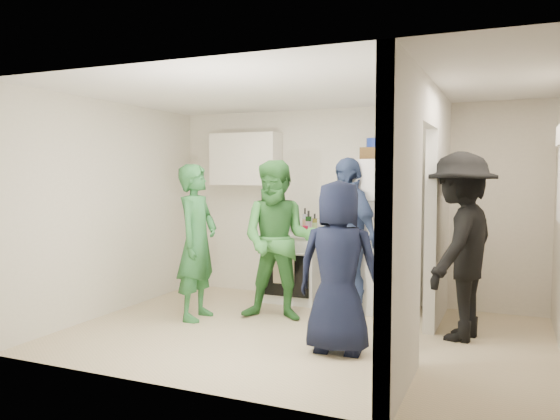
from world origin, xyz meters
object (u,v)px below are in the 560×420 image
(person_green_left, at_px, (197,242))
(person_denim, at_px, (348,237))
(wicker_basket, at_px, (376,154))
(fridge, at_px, (383,235))
(person_green_center, at_px, (278,240))
(person_navy, at_px, (339,267))
(person_nook, at_px, (460,246))
(yellow_cup_stack_top, at_px, (401,149))
(stove, at_px, (294,267))
(blue_bowl, at_px, (376,143))

(person_green_left, relative_size, person_denim, 0.96)
(wicker_basket, height_order, person_denim, wicker_basket)
(fridge, height_order, person_green_left, fridge)
(fridge, relative_size, person_green_left, 1.03)
(person_denim, bearing_deg, person_green_center, -101.32)
(person_navy, xyz_separation_m, person_nook, (0.99, 0.90, 0.14))
(person_green_left, bearing_deg, yellow_cup_stack_top, -65.77)
(yellow_cup_stack_top, height_order, person_nook, yellow_cup_stack_top)
(stove, relative_size, person_green_center, 0.49)
(person_green_center, bearing_deg, person_navy, -52.34)
(fridge, xyz_separation_m, wicker_basket, (-0.10, 0.05, 0.99))
(person_green_left, height_order, person_nook, person_nook)
(blue_bowl, bearing_deg, person_denim, -116.94)
(person_nook, bearing_deg, fridge, -117.29)
(blue_bowl, height_order, person_navy, blue_bowl)
(wicker_basket, distance_m, person_navy, 2.10)
(yellow_cup_stack_top, bearing_deg, person_green_left, -151.62)
(person_green_center, xyz_separation_m, person_navy, (0.96, -0.85, -0.10))
(fridge, distance_m, person_navy, 1.74)
(person_navy, height_order, person_nook, person_nook)
(stove, height_order, yellow_cup_stack_top, yellow_cup_stack_top)
(fridge, distance_m, person_green_center, 1.33)
(person_green_left, xyz_separation_m, person_navy, (1.83, -0.52, -0.08))
(blue_bowl, xyz_separation_m, person_nook, (1.07, -0.88, -1.09))
(stove, height_order, person_green_center, person_green_center)
(stove, distance_m, person_green_left, 1.49)
(yellow_cup_stack_top, distance_m, person_denim, 1.20)
(fridge, bearing_deg, person_nook, -40.79)
(fridge, height_order, person_nook, person_nook)
(person_green_left, distance_m, person_nook, 2.84)
(person_green_center, xyz_separation_m, person_nook, (1.95, 0.06, 0.03))
(wicker_basket, distance_m, person_nook, 1.68)
(wicker_basket, height_order, person_nook, wicker_basket)
(yellow_cup_stack_top, bearing_deg, person_denim, -151.92)
(yellow_cup_stack_top, bearing_deg, blue_bowl, 154.89)
(fridge, bearing_deg, person_navy, -90.72)
(stove, xyz_separation_m, person_green_center, (0.18, -0.92, 0.46))
(fridge, relative_size, person_denim, 0.99)
(person_green_center, distance_m, person_denim, 0.83)
(fridge, xyz_separation_m, person_denim, (-0.32, -0.39, 0.01))
(fridge, relative_size, yellow_cup_stack_top, 7.28)
(stove, relative_size, person_navy, 0.55)
(blue_bowl, xyz_separation_m, person_green_center, (-0.89, -0.94, -1.12))
(person_nook, bearing_deg, person_green_left, -68.70)
(wicker_basket, height_order, person_green_center, wicker_basket)
(stove, xyz_separation_m, yellow_cup_stack_top, (1.38, -0.13, 1.50))
(person_green_left, xyz_separation_m, person_nook, (2.82, 0.39, 0.06))
(yellow_cup_stack_top, relative_size, person_denim, 0.14)
(yellow_cup_stack_top, height_order, person_denim, yellow_cup_stack_top)
(blue_bowl, distance_m, person_green_left, 2.45)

